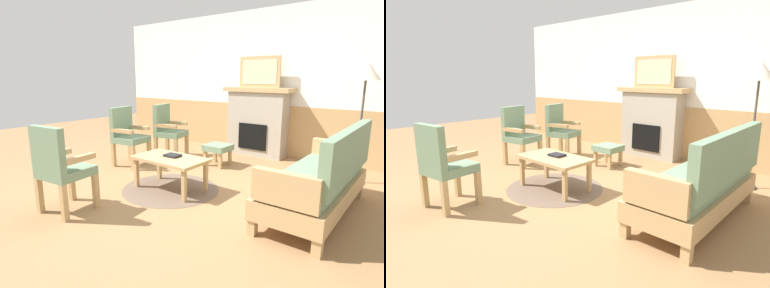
% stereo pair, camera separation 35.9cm
% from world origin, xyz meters
% --- Properties ---
extents(ground_plane, '(14.00, 14.00, 0.00)m').
position_xyz_m(ground_plane, '(0.00, 0.00, 0.00)').
color(ground_plane, '#997047').
extents(wall_back, '(7.20, 0.14, 2.70)m').
position_xyz_m(wall_back, '(0.00, 2.60, 1.31)').
color(wall_back, white).
rests_on(wall_back, ground_plane).
extents(fireplace, '(1.30, 0.44, 1.28)m').
position_xyz_m(fireplace, '(0.00, 2.35, 0.65)').
color(fireplace, '#A39989').
rests_on(fireplace, ground_plane).
extents(framed_picture, '(0.80, 0.04, 0.56)m').
position_xyz_m(framed_picture, '(0.00, 2.35, 1.56)').
color(framed_picture, tan).
rests_on(framed_picture, fireplace).
extents(couch, '(0.70, 1.80, 0.98)m').
position_xyz_m(couch, '(1.76, 0.34, 0.40)').
color(couch, tan).
rests_on(couch, ground_plane).
extents(coffee_table, '(0.96, 0.56, 0.44)m').
position_xyz_m(coffee_table, '(-0.03, -0.08, 0.39)').
color(coffee_table, tan).
rests_on(coffee_table, ground_plane).
extents(round_rug, '(1.29, 1.29, 0.01)m').
position_xyz_m(round_rug, '(-0.03, -0.08, 0.00)').
color(round_rug, brown).
rests_on(round_rug, ground_plane).
extents(book_on_table, '(0.21, 0.17, 0.03)m').
position_xyz_m(book_on_table, '(-0.03, -0.02, 0.46)').
color(book_on_table, black).
rests_on(book_on_table, coffee_table).
extents(footstool, '(0.40, 0.40, 0.36)m').
position_xyz_m(footstool, '(-0.17, 1.27, 0.28)').
color(footstool, tan).
rests_on(footstool, ground_plane).
extents(armchair_near_fireplace, '(0.55, 0.55, 0.98)m').
position_xyz_m(armchair_near_fireplace, '(-1.39, 0.36, 0.54)').
color(armchair_near_fireplace, tan).
rests_on(armchair_near_fireplace, ground_plane).
extents(armchair_by_window_left, '(0.57, 0.57, 0.98)m').
position_xyz_m(armchair_by_window_left, '(-1.21, 1.17, 0.54)').
color(armchair_by_window_left, tan).
rests_on(armchair_by_window_left, ground_plane).
extents(armchair_front_left, '(0.54, 0.54, 0.98)m').
position_xyz_m(armchair_front_left, '(-0.48, -1.34, 0.54)').
color(armchair_front_left, tan).
rests_on(armchair_front_left, ground_plane).
extents(floor_lamp_by_couch, '(0.36, 0.36, 1.68)m').
position_xyz_m(floor_lamp_by_couch, '(1.85, 1.74, 1.45)').
color(floor_lamp_by_couch, '#332D28').
rests_on(floor_lamp_by_couch, ground_plane).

